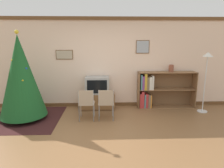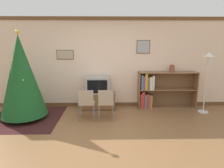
{
  "view_description": "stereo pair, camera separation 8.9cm",
  "coord_description": "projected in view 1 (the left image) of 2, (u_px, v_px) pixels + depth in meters",
  "views": [
    {
      "loc": [
        0.05,
        -3.87,
        2.02
      ],
      "look_at": [
        0.24,
        1.19,
        0.91
      ],
      "focal_mm": 32.0,
      "sensor_mm": 36.0,
      "label": 1
    },
    {
      "loc": [
        0.14,
        -3.87,
        2.02
      ],
      "look_at": [
        0.24,
        1.19,
        0.91
      ],
      "focal_mm": 32.0,
      "sensor_mm": 36.0,
      "label": 2
    }
  ],
  "objects": [
    {
      "name": "ground_plane",
      "position": [
        103.0,
        138.0,
        4.21
      ],
      "size": [
        24.0,
        24.0,
        0.0
      ],
      "primitive_type": "plane",
      "color": "brown"
    },
    {
      "name": "wall_back",
      "position": [
        103.0,
        63.0,
        6.08
      ],
      "size": [
        8.52,
        0.11,
        2.7
      ],
      "color": "beige",
      "rests_on": "ground_plane"
    },
    {
      "name": "area_rug",
      "position": [
        25.0,
        119.0,
        5.26
      ],
      "size": [
        1.84,
        1.9,
        0.01
      ],
      "color": "#381919",
      "rests_on": "ground_plane"
    },
    {
      "name": "christmas_tree",
      "position": [
        21.0,
        76.0,
        5.02
      ],
      "size": [
        1.16,
        1.16,
        2.27
      ],
      "color": "maroon",
      "rests_on": "area_rug"
    },
    {
      "name": "tv_console",
      "position": [
        98.0,
        101.0,
        6.0
      ],
      "size": [
        1.02,
        0.49,
        0.49
      ],
      "color": "brown",
      "rests_on": "ground_plane"
    },
    {
      "name": "television",
      "position": [
        97.0,
        85.0,
        5.9
      ],
      "size": [
        0.69,
        0.48,
        0.49
      ],
      "color": "#9E9E99",
      "rests_on": "tv_console"
    },
    {
      "name": "folding_chair_left",
      "position": [
        86.0,
        103.0,
        5.07
      ],
      "size": [
        0.4,
        0.4,
        0.82
      ],
      "color": "tan",
      "rests_on": "ground_plane"
    },
    {
      "name": "folding_chair_right",
      "position": [
        106.0,
        102.0,
        5.09
      ],
      "size": [
        0.4,
        0.4,
        0.82
      ],
      "color": "tan",
      "rests_on": "ground_plane"
    },
    {
      "name": "bookshelf",
      "position": [
        155.0,
        90.0,
        6.08
      ],
      "size": [
        1.74,
        0.36,
        1.1
      ],
      "color": "olive",
      "rests_on": "ground_plane"
    },
    {
      "name": "vase",
      "position": [
        171.0,
        68.0,
        5.98
      ],
      "size": [
        0.15,
        0.15,
        0.21
      ],
      "color": "brown",
      "rests_on": "bookshelf"
    },
    {
      "name": "standing_lamp",
      "position": [
        207.0,
        67.0,
        5.51
      ],
      "size": [
        0.28,
        0.28,
        1.71
      ],
      "color": "silver",
      "rests_on": "ground_plane"
    }
  ]
}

